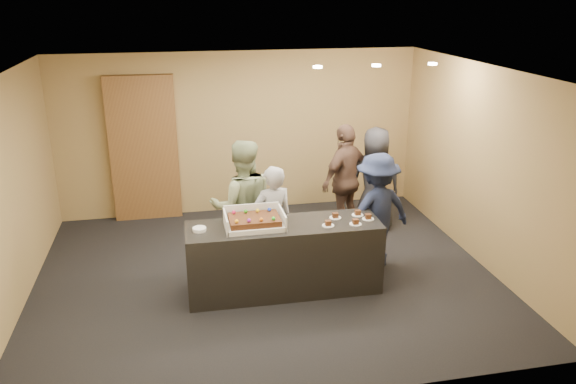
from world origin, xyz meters
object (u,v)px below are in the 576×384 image
at_px(storage_cabinet, 144,149).
at_px(sheet_cake, 254,219).
at_px(person_dark_suit, 375,179).
at_px(person_server_grey, 273,222).
at_px(person_brown_extra, 346,180).
at_px(cake_box, 254,222).
at_px(plate_stack, 199,229).
at_px(person_navy_man, 376,211).
at_px(person_sage_man, 243,206).
at_px(serving_counter, 284,258).

bearing_deg(storage_cabinet, sheet_cake, -64.10).
bearing_deg(person_dark_suit, person_server_grey, 40.26).
distance_m(sheet_cake, person_dark_suit, 2.71).
relative_size(storage_cabinet, person_brown_extra, 1.36).
xyz_separation_m(person_server_grey, person_dark_suit, (1.84, 1.21, 0.07)).
relative_size(sheet_cake, person_dark_suit, 0.37).
bearing_deg(cake_box, person_server_grey, 54.53).
xyz_separation_m(storage_cabinet, plate_stack, (0.72, -2.83, -0.27)).
bearing_deg(person_brown_extra, person_navy_man, 60.39).
relative_size(person_server_grey, person_sage_man, 0.84).
bearing_deg(plate_stack, storage_cabinet, 104.31).
distance_m(person_navy_man, person_dark_suit, 1.28).
bearing_deg(person_server_grey, person_sage_man, -48.61).
relative_size(serving_counter, person_brown_extra, 1.38).
distance_m(sheet_cake, person_sage_man, 0.71).
relative_size(person_server_grey, person_navy_man, 0.95).
xyz_separation_m(cake_box, person_navy_man, (1.73, 0.42, -0.15)).
distance_m(cake_box, person_navy_man, 1.79).
relative_size(sheet_cake, person_brown_extra, 0.35).
height_order(serving_counter, person_navy_man, person_navy_man).
bearing_deg(person_dark_suit, person_navy_man, 78.10).
bearing_deg(person_dark_suit, plate_stack, 37.33).
bearing_deg(person_brown_extra, person_server_grey, 6.13).
bearing_deg(person_sage_man, storage_cabinet, -57.15).
relative_size(cake_box, person_brown_extra, 0.41).
height_order(serving_counter, person_dark_suit, person_dark_suit).
relative_size(storage_cabinet, person_navy_man, 1.48).
height_order(person_navy_man, person_brown_extra, person_brown_extra).
bearing_deg(person_navy_man, sheet_cake, 2.60).
distance_m(sheet_cake, person_server_grey, 0.59).
bearing_deg(person_brown_extra, sheet_cake, 9.87).
relative_size(storage_cabinet, plate_stack, 14.50).
xyz_separation_m(serving_counter, sheet_cake, (-0.36, -0.00, 0.55)).
distance_m(storage_cabinet, person_brown_extra, 3.29).
relative_size(serving_counter, storage_cabinet, 1.01).
height_order(plate_stack, person_server_grey, person_server_grey).
bearing_deg(storage_cabinet, cake_box, -63.88).
distance_m(plate_stack, person_sage_man, 0.92).
bearing_deg(storage_cabinet, person_navy_man, -37.58).
height_order(cake_box, person_server_grey, person_server_grey).
relative_size(cake_box, person_sage_man, 0.39).
bearing_deg(cake_box, person_brown_extra, 43.45).
xyz_separation_m(serving_counter, plate_stack, (-1.02, 0.02, 0.47)).
height_order(sheet_cake, person_server_grey, person_server_grey).
distance_m(person_brown_extra, person_dark_suit, 0.51).
bearing_deg(person_sage_man, person_navy_man, 172.92).
height_order(person_sage_man, person_navy_man, person_sage_man).
bearing_deg(sheet_cake, person_brown_extra, 43.92).
xyz_separation_m(person_navy_man, person_dark_suit, (0.41, 1.21, 0.03)).
xyz_separation_m(storage_cabinet, cake_box, (1.38, -2.82, -0.24)).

